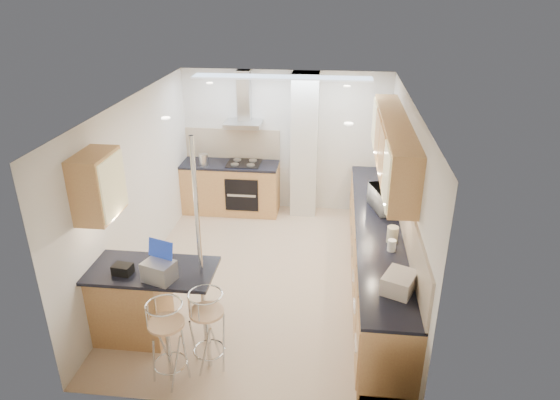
# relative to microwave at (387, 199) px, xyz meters

# --- Properties ---
(ground) EXTENTS (4.80, 4.80, 0.00)m
(ground) POSITION_rel_microwave_xyz_m (-1.63, -0.48, -1.08)
(ground) COLOR #D3AE8D
(ground) RESTS_ON ground
(room_shell) EXTENTS (3.64, 4.84, 2.51)m
(room_shell) POSITION_rel_microwave_xyz_m (-1.31, -0.11, 0.46)
(room_shell) COLOR white
(room_shell) RESTS_ON ground
(right_counter) EXTENTS (0.63, 4.40, 0.92)m
(right_counter) POSITION_rel_microwave_xyz_m (-0.13, -0.48, -0.62)
(right_counter) COLOR #BD7F4B
(right_counter) RESTS_ON ground
(back_counter) EXTENTS (1.70, 0.63, 0.92)m
(back_counter) POSITION_rel_microwave_xyz_m (-2.58, 1.62, -0.62)
(back_counter) COLOR #BD7F4B
(back_counter) RESTS_ON ground
(peninsula) EXTENTS (1.47, 0.72, 0.94)m
(peninsula) POSITION_rel_microwave_xyz_m (-2.76, -1.93, -0.60)
(peninsula) COLOR #BD7F4B
(peninsula) RESTS_ON ground
(microwave) EXTENTS (0.53, 0.66, 0.32)m
(microwave) POSITION_rel_microwave_xyz_m (0.00, 0.00, 0.00)
(microwave) COLOR white
(microwave) RESTS_ON right_counter
(laptop) EXTENTS (0.38, 0.33, 0.22)m
(laptop) POSITION_rel_microwave_xyz_m (-2.56, -2.13, -0.03)
(laptop) COLOR #9EA0A5
(laptop) RESTS_ON peninsula
(bag) EXTENTS (0.22, 0.17, 0.11)m
(bag) POSITION_rel_microwave_xyz_m (-3.00, -2.06, -0.08)
(bag) COLOR black
(bag) RESTS_ON peninsula
(bar_stool_near) EXTENTS (0.43, 0.43, 0.97)m
(bar_stool_near) POSITION_rel_microwave_xyz_m (-2.37, -2.58, -0.59)
(bar_stool_near) COLOR tan
(bar_stool_near) RESTS_ON ground
(bar_stool_end) EXTENTS (0.55, 0.55, 0.95)m
(bar_stool_end) POSITION_rel_microwave_xyz_m (-2.02, -2.33, -0.60)
(bar_stool_end) COLOR tan
(bar_stool_end) RESTS_ON ground
(jar_a) EXTENTS (0.15, 0.15, 0.17)m
(jar_a) POSITION_rel_microwave_xyz_m (0.04, 0.69, -0.07)
(jar_a) COLOR beige
(jar_a) RESTS_ON right_counter
(jar_b) EXTENTS (0.13, 0.13, 0.17)m
(jar_b) POSITION_rel_microwave_xyz_m (0.04, -0.05, -0.08)
(jar_b) COLOR beige
(jar_b) RESTS_ON right_counter
(jar_c) EXTENTS (0.14, 0.14, 0.21)m
(jar_c) POSITION_rel_microwave_xyz_m (-0.01, -0.96, -0.06)
(jar_c) COLOR #B1AC8E
(jar_c) RESTS_ON right_counter
(jar_d) EXTENTS (0.13, 0.13, 0.14)m
(jar_d) POSITION_rel_microwave_xyz_m (-0.04, -1.18, -0.09)
(jar_d) COLOR white
(jar_d) RESTS_ON right_counter
(bread_bin) EXTENTS (0.42, 0.46, 0.20)m
(bread_bin) POSITION_rel_microwave_xyz_m (-0.04, -2.01, -0.06)
(bread_bin) COLOR beige
(bread_bin) RESTS_ON right_counter
(kettle) EXTENTS (0.16, 0.16, 0.21)m
(kettle) POSITION_rel_microwave_xyz_m (-3.01, 1.47, -0.06)
(kettle) COLOR silver
(kettle) RESTS_ON back_counter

